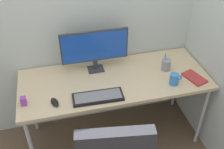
% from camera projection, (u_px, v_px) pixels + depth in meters
% --- Properties ---
extents(ground_plane, '(8.00, 8.00, 0.00)m').
position_uv_depth(ground_plane, '(114.00, 134.00, 2.78)').
color(ground_plane, brown).
extents(desk, '(1.65, 0.66, 0.73)m').
position_uv_depth(desk, '(115.00, 83.00, 2.37)').
color(desk, '#D1B78C').
rests_on(desk, ground_plane).
extents(monitor, '(0.59, 0.11, 0.39)m').
position_uv_depth(monitor, '(95.00, 47.00, 2.31)').
color(monitor, '#333338').
rests_on(monitor, desk).
extents(keyboard, '(0.41, 0.17, 0.03)m').
position_uv_depth(keyboard, '(98.00, 97.00, 2.13)').
color(keyboard, black).
rests_on(keyboard, desk).
extents(mouse, '(0.08, 0.12, 0.03)m').
position_uv_depth(mouse, '(55.00, 102.00, 2.08)').
color(mouse, black).
rests_on(mouse, desk).
extents(pen_holder, '(0.08, 0.08, 0.17)m').
position_uv_depth(pen_holder, '(166.00, 65.00, 2.41)').
color(pen_holder, gray).
rests_on(pen_holder, desk).
extents(notebook, '(0.18, 0.23, 0.02)m').
position_uv_depth(notebook, '(194.00, 78.00, 2.33)').
color(notebook, '#B23333').
rests_on(notebook, desk).
extents(coffee_mug, '(0.11, 0.07, 0.10)m').
position_uv_depth(coffee_mug, '(174.00, 79.00, 2.25)').
color(coffee_mug, '#337FD8').
rests_on(coffee_mug, desk).
extents(desk_clamp_accessory, '(0.04, 0.04, 0.07)m').
position_uv_depth(desk_clamp_accessory, '(23.00, 101.00, 2.06)').
color(desk_clamp_accessory, purple).
rests_on(desk_clamp_accessory, desk).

